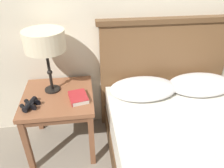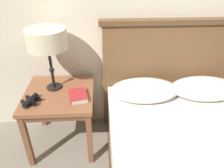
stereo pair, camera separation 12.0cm
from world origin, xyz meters
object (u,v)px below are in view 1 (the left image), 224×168
Objects in this scene: bed at (199,168)px; table_lamp at (45,42)px; nightstand at (59,102)px; book_on_nightstand at (78,97)px; binoculars_pair at (30,104)px.

bed is 3.88× the size of table_lamp.
nightstand is 0.21m from book_on_nightstand.
table_lamp is 0.50m from book_on_nightstand.
bed reaches higher than binoculars_pair.
book_on_nightstand is at bearing 146.92° from bed.
nightstand is at bearing -59.52° from table_lamp.
binoculars_pair reaches higher than nightstand.
nightstand is 3.52× the size of binoculars_pair.
table_lamp is (-0.05, 0.08, 0.51)m from nightstand.
nightstand is at bearing 153.33° from book_on_nightstand.
nightstand is at bearing 147.95° from bed.
nightstand is 1.20m from bed.
book_on_nightstand is at bearing 7.90° from binoculars_pair.
nightstand is 0.29× the size of bed.
table_lamp is at bearing 120.48° from nightstand.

